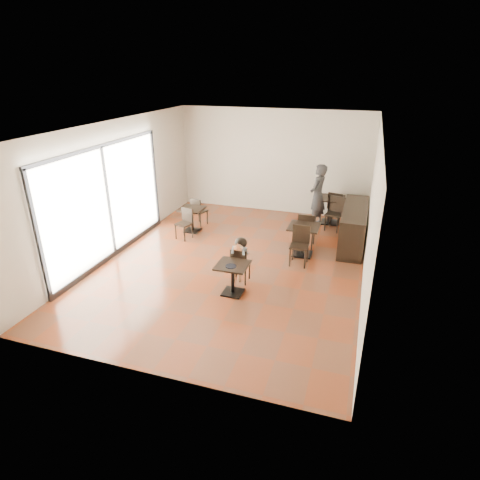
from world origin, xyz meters
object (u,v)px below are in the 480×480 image
at_px(child_chair, 241,264).
at_px(cafe_table_mid, 303,240).
at_px(chair_left_a, 200,211).
at_px(cafe_table_left, 192,220).
at_px(chair_back_a, 337,207).
at_px(chair_mid_b, 299,246).
at_px(chair_left_b, 184,224).
at_px(chair_mid_a, 307,230).
at_px(chair_back_b, 334,214).
at_px(cafe_table_back, 330,210).
at_px(child, 241,260).
at_px(adult_patron, 318,196).
at_px(child_table, 233,279).

height_order(child_chair, cafe_table_mid, child_chair).
relative_size(cafe_table_mid, chair_left_a, 0.93).
bearing_deg(cafe_table_left, chair_back_a, 27.09).
distance_m(chair_mid_b, chair_left_b, 3.31).
bearing_deg(chair_mid_a, cafe_table_left, -0.97).
bearing_deg(chair_left_a, chair_mid_b, 168.99).
bearing_deg(chair_back_b, cafe_table_back, 122.52).
distance_m(cafe_table_mid, cafe_table_left, 3.31).
xyz_separation_m(cafe_table_back, chair_mid_b, (-0.41, -3.01, 0.07)).
relative_size(child_chair, child, 0.79).
relative_size(adult_patron, cafe_table_back, 2.29).
bearing_deg(chair_back_b, chair_mid_b, -86.92).
bearing_deg(chair_mid_a, chair_left_a, -10.52).
bearing_deg(chair_back_b, chair_mid_a, -96.65).
bearing_deg(cafe_table_back, chair_back_b, -73.66).
bearing_deg(chair_mid_a, chair_back_a, -105.81).
xyz_separation_m(adult_patron, chair_mid_b, (-0.03, -2.71, -0.45)).
xyz_separation_m(cafe_table_mid, chair_back_b, (0.57, 1.91, 0.09)).
bearing_deg(chair_left_b, child_table, -30.34).
relative_size(cafe_table_mid, chair_mid_a, 0.83).
relative_size(cafe_table_left, chair_back_b, 0.72).
distance_m(child_chair, child, 0.10).
bearing_deg(chair_mid_a, child_chair, 65.06).
xyz_separation_m(cafe_table_back, chair_left_b, (-3.67, -2.40, 0.02)).
bearing_deg(chair_back_a, chair_left_b, 49.41).
bearing_deg(chair_mid_a, child, 65.06).
height_order(cafe_table_left, chair_mid_a, chair_mid_a).
bearing_deg(chair_mid_b, chair_back_a, 79.63).
distance_m(chair_mid_b, chair_left_a, 3.68).
bearing_deg(chair_mid_a, adult_patron, -91.14).
xyz_separation_m(chair_left_b, chair_back_a, (3.83, 2.51, 0.06)).
bearing_deg(child, adult_patron, 74.25).
relative_size(cafe_table_left, chair_mid_a, 0.74).
bearing_deg(child, chair_back_a, 69.16).
distance_m(chair_left_a, chair_back_b, 3.90).
xyz_separation_m(child_table, cafe_table_back, (1.48, 4.75, 0.06)).
xyz_separation_m(cafe_table_mid, chair_mid_b, (0.00, -0.55, 0.08)).
bearing_deg(cafe_table_mid, chair_left_a, 160.45).
height_order(child_table, chair_back_b, chair_back_b).
relative_size(child_table, cafe_table_left, 0.97).
relative_size(cafe_table_mid, cafe_table_back, 0.97).
distance_m(child, cafe_table_back, 4.45).
bearing_deg(child_table, chair_mid_b, 58.50).
height_order(adult_patron, chair_left_a, adult_patron).
bearing_deg(child, chair_back_b, 65.82).
bearing_deg(chair_back_b, child, -98.00).
bearing_deg(child_chair, chair_mid_b, -131.85).
distance_m(child_table, cafe_table_mid, 2.53).
bearing_deg(chair_left_b, chair_mid_a, 25.25).
bearing_deg(chair_left_a, child, 143.73).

